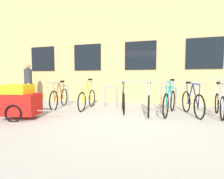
{
  "coord_description": "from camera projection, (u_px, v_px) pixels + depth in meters",
  "views": [
    {
      "loc": [
        0.79,
        -3.92,
        1.1
      ],
      "look_at": [
        -0.78,
        1.6,
        0.68
      ],
      "focal_mm": 26.79,
      "sensor_mm": 36.0,
      "label": 1
    }
  ],
  "objects": [
    {
      "name": "ground_plane",
      "position": [
        125.0,
        123.0,
        4.06
      ],
      "size": [
        42.0,
        42.0,
        0.0
      ],
      "primitive_type": "plane",
      "color": "#B2ADA0"
    },
    {
      "name": "bicycle_blue",
      "position": [
        192.0,
        102.0,
        4.9
      ],
      "size": [
        0.48,
        1.63,
        0.99
      ],
      "color": "black",
      "rests_on": "ground"
    },
    {
      "name": "bicycle_white",
      "position": [
        149.0,
        101.0,
        5.1
      ],
      "size": [
        0.44,
        1.69,
        1.02
      ],
      "color": "black",
      "rests_on": "ground"
    },
    {
      "name": "storefront_building",
      "position": [
        147.0,
        43.0,
        10.31
      ],
      "size": [
        28.0,
        7.16,
        6.42
      ],
      "color": "tan",
      "rests_on": "ground"
    },
    {
      "name": "bicycle_yellow",
      "position": [
        87.0,
        98.0,
        5.86
      ],
      "size": [
        0.44,
        1.64,
        1.08
      ],
      "color": "black",
      "rests_on": "ground"
    },
    {
      "name": "wooden_bench",
      "position": [
        16.0,
        93.0,
        8.18
      ],
      "size": [
        1.6,
        0.4,
        0.46
      ],
      "color": "brown",
      "rests_on": "ground"
    },
    {
      "name": "person_by_bench",
      "position": [
        28.0,
        80.0,
        7.35
      ],
      "size": [
        0.32,
        0.32,
        1.69
      ],
      "color": "brown",
      "rests_on": "ground"
    },
    {
      "name": "bicycle_teal",
      "position": [
        170.0,
        101.0,
        5.0
      ],
      "size": [
        0.56,
        1.75,
        1.07
      ],
      "color": "black",
      "rests_on": "ground"
    },
    {
      "name": "bike_rack",
      "position": [
        138.0,
        95.0,
        5.82
      ],
      "size": [
        6.51,
        0.05,
        0.79
      ],
      "color": "gray",
      "rests_on": "ground"
    },
    {
      "name": "bicycle_orange",
      "position": [
        59.0,
        97.0,
        6.05
      ],
      "size": [
        0.52,
        1.67,
        1.0
      ],
      "color": "black",
      "rests_on": "ground"
    },
    {
      "name": "bicycle_silver",
      "position": [
        219.0,
        103.0,
        4.73
      ],
      "size": [
        0.44,
        1.59,
        1.07
      ],
      "color": "black",
      "rests_on": "ground"
    },
    {
      "name": "backpack",
      "position": [
        11.0,
        99.0,
        6.95
      ],
      "size": [
        0.33,
        0.27,
        0.44
      ],
      "primitive_type": "cube",
      "rotation": [
        0.0,
        0.0,
        -0.29
      ],
      "color": "maroon",
      "rests_on": "ground"
    },
    {
      "name": "bicycle_green",
      "position": [
        123.0,
        100.0,
        5.43
      ],
      "size": [
        0.53,
        1.58,
        1.02
      ],
      "color": "black",
      "rests_on": "ground"
    },
    {
      "name": "bike_trailer",
      "position": [
        20.0,
        101.0,
        4.44
      ],
      "size": [
        1.48,
        0.77,
        0.93
      ],
      "color": "red",
      "rests_on": "ground"
    }
  ]
}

